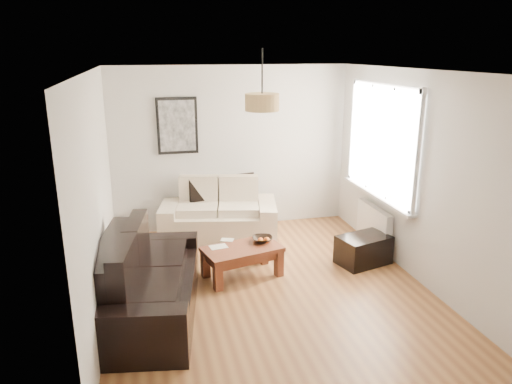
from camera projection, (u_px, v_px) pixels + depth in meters
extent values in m
plane|color=brown|center=(267.00, 286.00, 5.92)|extent=(4.50, 4.50, 0.00)
cube|color=white|center=(374.00, 224.00, 6.96)|extent=(0.10, 0.90, 0.52)
cylinder|color=tan|center=(262.00, 102.00, 5.56)|extent=(0.40, 0.40, 0.20)
cube|color=black|center=(363.00, 250.00, 6.51)|extent=(0.78, 0.61, 0.39)
cube|color=black|center=(201.00, 189.00, 7.44)|extent=(0.39, 0.18, 0.38)
cube|color=black|center=(242.00, 186.00, 7.59)|extent=(0.41, 0.19, 0.39)
imported|color=black|center=(262.00, 239.00, 6.25)|extent=(0.31, 0.31, 0.07)
sphere|color=#F84D14|center=(261.00, 240.00, 6.20)|extent=(0.08, 0.08, 0.07)
sphere|color=#D75B12|center=(267.00, 240.00, 6.20)|extent=(0.10, 0.10, 0.08)
sphere|color=orange|center=(261.00, 241.00, 6.19)|extent=(0.07, 0.07, 0.06)
cube|color=white|center=(218.00, 247.00, 6.09)|extent=(0.24, 0.19, 0.01)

